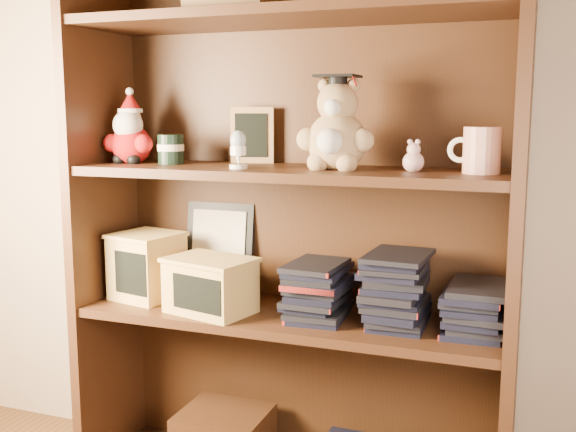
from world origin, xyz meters
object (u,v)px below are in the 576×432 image
object	(u,v)px
treats_box	(147,265)
grad_teddy_bear	(336,133)
teacher_mug	(481,150)
bookcase	(293,228)

from	to	relation	value
treats_box	grad_teddy_bear	bearing A→B (deg)	-0.66
teacher_mug	treats_box	world-z (taller)	teacher_mug
bookcase	grad_teddy_bear	bearing A→B (deg)	-22.91
grad_teddy_bear	treats_box	xyz separation A→B (m)	(-0.58, 0.01, -0.40)
bookcase	teacher_mug	bearing A→B (deg)	-5.84
grad_teddy_bear	bookcase	bearing A→B (deg)	157.09
bookcase	teacher_mug	size ratio (longest dim) A/B	12.70
grad_teddy_bear	teacher_mug	xyz separation A→B (m)	(0.36, 0.01, -0.04)
bookcase	teacher_mug	distance (m)	0.55
bookcase	treats_box	xyz separation A→B (m)	(-0.44, -0.05, -0.13)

